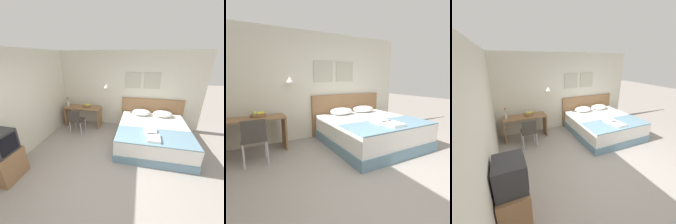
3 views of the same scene
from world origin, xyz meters
The scene contains 16 objects.
ground_plane centered at (0.00, 0.00, 0.00)m, with size 24.00×24.00×0.00m, color gray.
wall_back centered at (0.01, 2.73, 1.33)m, with size 5.33×0.31×2.65m.
wall_left centered at (-2.29, -0.15, 1.32)m, with size 0.06×5.70×2.65m.
bed centered at (1.05, 1.60, 0.30)m, with size 1.98×2.08×0.60m.
headboard centered at (1.05, 2.67, 0.54)m, with size 2.10×0.06×1.09m.
pillow_left centered at (0.70, 2.36, 0.69)m, with size 0.62×0.45×0.18m.
pillow_right centered at (1.40, 2.36, 0.69)m, with size 0.62×0.45×0.18m.
throw_blanket centered at (1.05, 0.99, 0.61)m, with size 1.92×0.83×0.02m.
folded_towel_near_foot centered at (0.94, 1.14, 0.65)m, with size 0.32×0.31×0.06m.
folded_towel_mid_bed centered at (1.00, 0.85, 0.65)m, with size 0.31×0.35×0.06m.
desk centered at (-1.41, 2.33, 0.53)m, with size 1.30×0.50×0.74m.
desk_chair centered at (-1.41, 1.72, 0.51)m, with size 0.42×0.42×0.84m.
fruit_bowl centered at (-1.28, 2.38, 0.78)m, with size 0.30×0.30×0.13m.
flower_vase centered at (-1.96, 2.30, 0.87)m, with size 0.07×0.07×0.35m.
tv_stand centered at (-2.02, -0.32, 0.32)m, with size 0.45×0.59×0.64m.
television centered at (-2.01, -0.32, 0.88)m, with size 0.44×0.47×0.47m.
Camera 3 is at (-1.97, -2.18, 2.42)m, focal length 24.00 mm.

